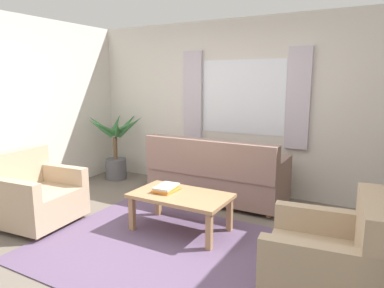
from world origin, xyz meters
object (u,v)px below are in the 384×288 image
object	(u,v)px
book_stack_on_table	(166,188)
potted_plant	(116,148)
armchair_right	(329,262)
armchair_left	(35,195)
couch	(216,176)
coffee_table	(181,199)

from	to	relation	value
book_stack_on_table	potted_plant	distance (m)	2.27
book_stack_on_table	armchair_right	bearing A→B (deg)	-18.02
armchair_right	potted_plant	xyz separation A→B (m)	(-3.74, 1.88, 0.19)
armchair_left	potted_plant	size ratio (longest dim) A/B	0.78
armchair_left	armchair_right	size ratio (longest dim) A/B	0.98
couch	armchair_left	bearing A→B (deg)	48.87
armchair_right	book_stack_on_table	xyz separation A→B (m)	(-1.86, 0.60, 0.12)
book_stack_on_table	potted_plant	world-z (taller)	potted_plant
couch	armchair_left	distance (m)	2.35
coffee_table	book_stack_on_table	world-z (taller)	book_stack_on_table
coffee_table	potted_plant	xyz separation A→B (m)	(-2.08, 1.29, 0.17)
armchair_left	book_stack_on_table	size ratio (longest dim) A/B	2.74
couch	armchair_left	xyz separation A→B (m)	(-1.54, -1.77, -0.01)
armchair_right	coffee_table	bearing A→B (deg)	-116.12
armchair_left	armchair_right	distance (m)	3.29
armchair_right	coffee_table	xyz separation A→B (m)	(-1.66, 0.59, 0.03)
armchair_right	coffee_table	size ratio (longest dim) A/B	0.84
armchair_right	potted_plant	distance (m)	4.19
armchair_right	potted_plant	size ratio (longest dim) A/B	0.80
armchair_left	potted_plant	distance (m)	2.01
armchair_left	armchair_right	world-z (taller)	same
armchair_left	potted_plant	bearing A→B (deg)	7.88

